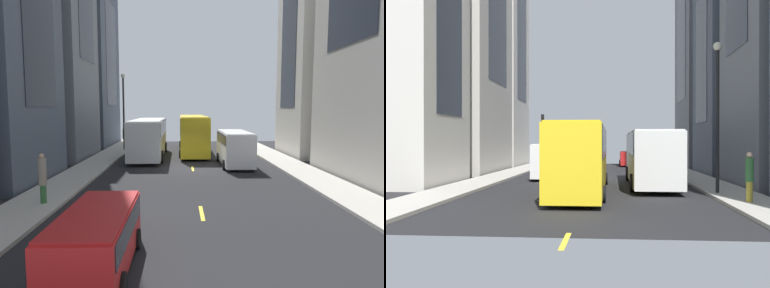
{
  "view_description": "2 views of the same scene",
  "coord_description": "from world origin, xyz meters",
  "views": [
    {
      "loc": [
        -0.86,
        -24.19,
        4.29
      ],
      "look_at": [
        0.04,
        2.83,
        1.49
      ],
      "focal_mm": 32.02,
      "sensor_mm": 36.0,
      "label": 1
    },
    {
      "loc": [
        -1.27,
        32.4,
        2.71
      ],
      "look_at": [
        1.41,
        -0.78,
        2.56
      ],
      "focal_mm": 39.38,
      "sensor_mm": 36.0,
      "label": 2
    }
  ],
  "objects": [
    {
      "name": "building_east_0",
      "position": [
        13.82,
        -14.34,
        16.49
      ],
      "size": [
        10.06,
        8.06,
        32.98
      ],
      "color": "beige",
      "rests_on": "ground"
    },
    {
      "name": "car_red_0",
      "position": [
        -3.06,
        -15.4,
        0.97
      ],
      "size": [
        1.88,
        4.49,
        1.64
      ],
      "color": "red",
      "rests_on": "ground"
    },
    {
      "name": "pedestrian_crossing_near",
      "position": [
        -6.9,
        -9.27,
        1.32
      ],
      "size": [
        0.34,
        0.34,
        2.2
      ],
      "rotation": [
        0.0,
        0.0,
        2.1
      ],
      "color": "#336B38",
      "rests_on": "ground"
    },
    {
      "name": "building_west_0",
      "position": [
        -13.14,
        -14.43,
        16.11
      ],
      "size": [
        8.69,
        9.36,
        32.21
      ],
      "color": "slate",
      "rests_on": "ground"
    },
    {
      "name": "lane_stripe_1",
      "position": [
        0.0,
        -10.5,
        0.01
      ],
      "size": [
        0.16,
        2.0,
        0.01
      ],
      "primitive_type": "cube",
      "color": "yellow",
      "rests_on": "ground"
    },
    {
      "name": "lane_stripe_2",
      "position": [
        0.0,
        0.0,
        0.01
      ],
      "size": [
        0.16,
        2.0,
        0.01
      ],
      "primitive_type": "cube",
      "color": "yellow",
      "rests_on": "ground"
    },
    {
      "name": "streetlamp_near",
      "position": [
        -6.6,
        10.64,
        4.77
      ],
      "size": [
        0.44,
        0.44,
        7.62
      ],
      "color": "black",
      "rests_on": "ground"
    },
    {
      "name": "lane_stripe_4",
      "position": [
        0.0,
        21.0,
        0.01
      ],
      "size": [
        0.16,
        2.0,
        0.01
      ],
      "primitive_type": "cube",
      "color": "yellow",
      "rests_on": "ground"
    },
    {
      "name": "delivery_van_white",
      "position": [
        3.22,
        1.37,
        1.52
      ],
      "size": [
        2.25,
        6.11,
        2.58
      ],
      "color": "white",
      "rests_on": "ground"
    },
    {
      "name": "sidewalk_west",
      "position": [
        -7.37,
        0.0,
        0.07
      ],
      "size": [
        2.55,
        44.0,
        0.15
      ],
      "primitive_type": "cube",
      "color": "#B2ADA3",
      "rests_on": "ground"
    },
    {
      "name": "lane_stripe_0",
      "position": [
        0.0,
        -21.0,
        0.01
      ],
      "size": [
        0.16,
        2.0,
        0.01
      ],
      "primitive_type": "cube",
      "color": "yellow",
      "rests_on": "ground"
    },
    {
      "name": "lane_stripe_3",
      "position": [
        0.0,
        10.5,
        0.01
      ],
      "size": [
        0.16,
        2.0,
        0.01
      ],
      "primitive_type": "cube",
      "color": "yellow",
      "rests_on": "ground"
    },
    {
      "name": "ground_plane",
      "position": [
        0.0,
        0.0,
        0.0
      ],
      "size": [
        41.29,
        41.29,
        0.0
      ],
      "primitive_type": "plane",
      "color": "black"
    },
    {
      "name": "pedestrian_walking_far",
      "position": [
        -7.13,
        13.93,
        1.29
      ],
      "size": [
        0.35,
        0.35,
        2.14
      ],
      "rotation": [
        0.0,
        0.0,
        5.73
      ],
      "color": "gold",
      "rests_on": "ground"
    },
    {
      "name": "building_west_1",
      "position": [
        -13.55,
        -4.05,
        9.76
      ],
      "size": [
        9.5,
        7.83,
        19.52
      ],
      "color": "#4C5666",
      "rests_on": "ground"
    },
    {
      "name": "building_east_2",
      "position": [
        12.16,
        6.8,
        9.74
      ],
      "size": [
        6.69,
        7.35,
        19.48
      ],
      "color": "beige",
      "rests_on": "ground"
    },
    {
      "name": "sidewalk_east",
      "position": [
        7.37,
        0.0,
        0.07
      ],
      "size": [
        2.55,
        44.0,
        0.15
      ],
      "primitive_type": "cube",
      "color": "#B2ADA3",
      "rests_on": "ground"
    },
    {
      "name": "traffic_light_near_corner",
      "position": [
        6.5,
        -14.36,
        4.11
      ],
      "size": [
        0.32,
        0.44,
        5.68
      ],
      "color": "black",
      "rests_on": "ground"
    },
    {
      "name": "streetcar_yellow",
      "position": [
        0.35,
        9.58,
        2.12
      ],
      "size": [
        2.7,
        12.94,
        3.59
      ],
      "color": "yellow",
      "rests_on": "ground"
    },
    {
      "name": "city_bus_white",
      "position": [
        -3.65,
        6.1,
        2.01
      ],
      "size": [
        2.8,
        11.02,
        3.35
      ],
      "color": "silver",
      "rests_on": "ground"
    }
  ]
}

